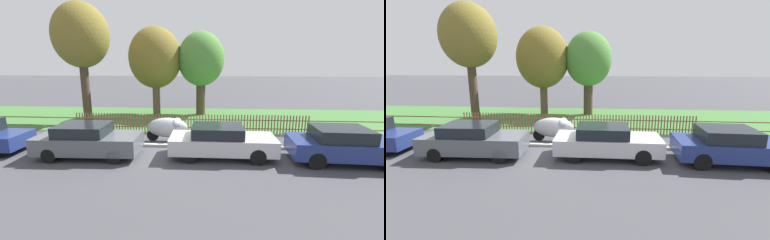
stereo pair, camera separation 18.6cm
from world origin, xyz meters
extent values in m
plane|color=#424247|center=(0.00, 0.00, 0.00)|extent=(120.00, 120.00, 0.00)
cube|color=#B2ADA3|center=(0.00, 0.10, 0.06)|extent=(41.02, 0.20, 0.12)
cube|color=#3D7033|center=(0.00, 6.29, 0.01)|extent=(41.02, 7.55, 0.01)
cube|color=brown|center=(0.00, 2.54, 0.29)|extent=(41.02, 0.03, 0.05)
cube|color=brown|center=(0.00, 2.54, 0.76)|extent=(41.02, 0.03, 0.05)
cube|color=brown|center=(-6.32, 2.51, 0.53)|extent=(0.06, 0.03, 1.05)
cube|color=brown|center=(-6.16, 2.51, 0.53)|extent=(0.06, 0.03, 1.05)
cube|color=brown|center=(-6.00, 2.51, 0.53)|extent=(0.06, 0.03, 1.05)
cube|color=brown|center=(-5.84, 2.51, 0.53)|extent=(0.06, 0.03, 1.05)
cube|color=brown|center=(-5.68, 2.51, 0.53)|extent=(0.06, 0.03, 1.05)
cube|color=brown|center=(-5.52, 2.51, 0.53)|extent=(0.06, 0.03, 1.05)
cube|color=brown|center=(-5.36, 2.51, 0.53)|extent=(0.06, 0.03, 1.05)
cube|color=brown|center=(-5.20, 2.51, 0.53)|extent=(0.06, 0.03, 1.05)
cube|color=brown|center=(-5.04, 2.51, 0.53)|extent=(0.06, 0.03, 1.05)
cube|color=brown|center=(-4.88, 2.51, 0.53)|extent=(0.06, 0.03, 1.05)
cube|color=brown|center=(-4.72, 2.51, 0.53)|extent=(0.06, 0.03, 1.05)
cube|color=brown|center=(-4.56, 2.51, 0.53)|extent=(0.06, 0.03, 1.05)
cube|color=brown|center=(-4.40, 2.51, 0.53)|extent=(0.06, 0.03, 1.05)
cube|color=brown|center=(-4.24, 2.51, 0.53)|extent=(0.06, 0.03, 1.05)
cube|color=brown|center=(-4.08, 2.51, 0.53)|extent=(0.06, 0.03, 1.05)
cube|color=brown|center=(-3.92, 2.51, 0.53)|extent=(0.06, 0.03, 1.05)
cube|color=brown|center=(-3.76, 2.51, 0.53)|extent=(0.06, 0.03, 1.05)
cube|color=brown|center=(-3.60, 2.51, 0.53)|extent=(0.06, 0.03, 1.05)
cube|color=brown|center=(-3.44, 2.51, 0.53)|extent=(0.06, 0.03, 1.05)
cube|color=brown|center=(-3.28, 2.51, 0.53)|extent=(0.06, 0.03, 1.05)
cube|color=brown|center=(-3.12, 2.51, 0.53)|extent=(0.06, 0.03, 1.05)
cube|color=brown|center=(-2.96, 2.51, 0.53)|extent=(0.06, 0.03, 1.05)
cube|color=brown|center=(-2.80, 2.51, 0.53)|extent=(0.06, 0.03, 1.05)
cube|color=brown|center=(-2.64, 2.51, 0.53)|extent=(0.06, 0.03, 1.05)
cube|color=brown|center=(-2.48, 2.51, 0.53)|extent=(0.06, 0.03, 1.05)
cube|color=brown|center=(-2.32, 2.51, 0.53)|extent=(0.06, 0.03, 1.05)
cube|color=brown|center=(-2.16, 2.51, 0.53)|extent=(0.06, 0.03, 1.05)
cube|color=brown|center=(-2.00, 2.51, 0.53)|extent=(0.06, 0.03, 1.05)
cube|color=brown|center=(-1.84, 2.51, 0.53)|extent=(0.06, 0.03, 1.05)
cube|color=brown|center=(-1.68, 2.51, 0.53)|extent=(0.06, 0.03, 1.05)
cube|color=brown|center=(-1.52, 2.51, 0.53)|extent=(0.06, 0.03, 1.05)
cube|color=brown|center=(-1.36, 2.51, 0.53)|extent=(0.06, 0.03, 1.05)
cube|color=brown|center=(-1.20, 2.51, 0.53)|extent=(0.06, 0.03, 1.05)
cube|color=brown|center=(-1.04, 2.51, 0.53)|extent=(0.06, 0.03, 1.05)
cube|color=brown|center=(-0.88, 2.51, 0.53)|extent=(0.06, 0.03, 1.05)
cube|color=brown|center=(-0.72, 2.51, 0.53)|extent=(0.06, 0.03, 1.05)
cube|color=brown|center=(-0.56, 2.51, 0.53)|extent=(0.06, 0.03, 1.05)
cube|color=brown|center=(-0.40, 2.51, 0.53)|extent=(0.06, 0.03, 1.05)
cube|color=brown|center=(-0.24, 2.51, 0.53)|extent=(0.06, 0.03, 1.05)
cube|color=brown|center=(-0.08, 2.51, 0.53)|extent=(0.06, 0.03, 1.05)
cube|color=brown|center=(0.08, 2.51, 0.53)|extent=(0.06, 0.03, 1.05)
cube|color=brown|center=(0.24, 2.51, 0.53)|extent=(0.06, 0.03, 1.05)
cube|color=brown|center=(0.40, 2.51, 0.53)|extent=(0.06, 0.03, 1.05)
cube|color=brown|center=(0.56, 2.51, 0.53)|extent=(0.06, 0.03, 1.05)
cube|color=brown|center=(0.72, 2.51, 0.53)|extent=(0.06, 0.03, 1.05)
cube|color=brown|center=(0.88, 2.51, 0.53)|extent=(0.06, 0.03, 1.05)
cube|color=brown|center=(1.04, 2.51, 0.53)|extent=(0.06, 0.03, 1.05)
cube|color=brown|center=(1.20, 2.51, 0.53)|extent=(0.06, 0.03, 1.05)
cube|color=brown|center=(1.36, 2.51, 0.53)|extent=(0.06, 0.03, 1.05)
cube|color=brown|center=(1.52, 2.51, 0.53)|extent=(0.06, 0.03, 1.05)
cube|color=brown|center=(1.68, 2.51, 0.53)|extent=(0.06, 0.03, 1.05)
cube|color=brown|center=(1.84, 2.51, 0.53)|extent=(0.06, 0.03, 1.05)
cube|color=brown|center=(2.00, 2.51, 0.53)|extent=(0.06, 0.03, 1.05)
cube|color=brown|center=(2.16, 2.51, 0.53)|extent=(0.06, 0.03, 1.05)
cube|color=brown|center=(2.32, 2.51, 0.53)|extent=(0.06, 0.03, 1.05)
cube|color=brown|center=(2.48, 2.51, 0.53)|extent=(0.06, 0.03, 1.05)
cube|color=brown|center=(2.64, 2.51, 0.53)|extent=(0.06, 0.03, 1.05)
cube|color=brown|center=(2.80, 2.51, 0.53)|extent=(0.06, 0.03, 1.05)
cube|color=brown|center=(2.96, 2.51, 0.53)|extent=(0.06, 0.03, 1.05)
cube|color=brown|center=(3.12, 2.51, 0.53)|extent=(0.06, 0.03, 1.05)
cube|color=brown|center=(3.28, 2.51, 0.53)|extent=(0.06, 0.03, 1.05)
cube|color=brown|center=(3.44, 2.51, 0.53)|extent=(0.06, 0.03, 1.05)
cube|color=brown|center=(3.60, 2.51, 0.53)|extent=(0.06, 0.03, 1.05)
cube|color=brown|center=(3.76, 2.51, 0.53)|extent=(0.06, 0.03, 1.05)
cube|color=brown|center=(3.92, 2.51, 0.53)|extent=(0.06, 0.03, 1.05)
cube|color=brown|center=(4.08, 2.51, 0.53)|extent=(0.06, 0.03, 1.05)
cube|color=brown|center=(4.24, 2.51, 0.53)|extent=(0.06, 0.03, 1.05)
cube|color=brown|center=(4.40, 2.51, 0.53)|extent=(0.06, 0.03, 1.05)
cube|color=brown|center=(4.56, 2.51, 0.53)|extent=(0.06, 0.03, 1.05)
cube|color=brown|center=(4.72, 2.51, 0.53)|extent=(0.06, 0.03, 1.05)
cube|color=brown|center=(4.88, 2.51, 0.53)|extent=(0.06, 0.03, 1.05)
cube|color=brown|center=(5.04, 2.51, 0.53)|extent=(0.06, 0.03, 1.05)
cube|color=brown|center=(5.20, 2.51, 0.53)|extent=(0.06, 0.03, 1.05)
cube|color=brown|center=(5.36, 2.51, 0.53)|extent=(0.06, 0.03, 1.05)
cube|color=brown|center=(5.52, 2.51, 0.53)|extent=(0.06, 0.03, 1.05)
cube|color=brown|center=(5.68, 2.51, 0.53)|extent=(0.06, 0.03, 1.05)
cube|color=brown|center=(5.84, 2.51, 0.53)|extent=(0.06, 0.03, 1.05)
cube|color=brown|center=(6.00, 2.51, 0.53)|extent=(0.06, 0.03, 1.05)
cube|color=brown|center=(6.16, 2.51, 0.53)|extent=(0.06, 0.03, 1.05)
cube|color=brown|center=(6.32, 2.51, 0.53)|extent=(0.06, 0.03, 1.05)
cylinder|color=black|center=(-7.62, -0.29, 0.30)|extent=(0.60, 0.14, 0.60)
cube|color=#51565B|center=(-3.82, -1.31, 0.58)|extent=(4.16, 1.82, 0.68)
cube|color=black|center=(-4.03, -1.31, 1.14)|extent=(2.01, 1.60, 0.44)
cylinder|color=black|center=(-2.57, -0.49, 0.28)|extent=(0.57, 0.15, 0.57)
cylinder|color=black|center=(-2.53, -2.07, 0.28)|extent=(0.57, 0.15, 0.57)
cylinder|color=black|center=(-5.12, -0.55, 0.28)|extent=(0.57, 0.15, 0.57)
cylinder|color=black|center=(-5.08, -2.13, 0.28)|extent=(0.57, 0.15, 0.57)
cube|color=#BCBCC1|center=(1.61, -1.02, 0.57)|extent=(4.23, 1.73, 0.62)
cube|color=black|center=(1.39, -1.02, 1.10)|extent=(2.03, 1.55, 0.44)
cylinder|color=black|center=(2.92, -0.24, 0.31)|extent=(0.62, 0.14, 0.62)
cylinder|color=black|center=(2.91, -1.81, 0.31)|extent=(0.62, 0.14, 0.62)
cylinder|color=black|center=(0.30, -0.23, 0.31)|extent=(0.62, 0.14, 0.62)
cylinder|color=black|center=(0.29, -1.81, 0.31)|extent=(0.62, 0.14, 0.62)
cube|color=navy|center=(6.26, -1.30, 0.60)|extent=(4.15, 1.94, 0.65)
cube|color=black|center=(6.06, -1.29, 1.15)|extent=(2.02, 1.68, 0.46)
cylinder|color=black|center=(7.56, -0.52, 0.32)|extent=(0.64, 0.16, 0.64)
cylinder|color=black|center=(5.03, -0.43, 0.32)|extent=(0.64, 0.16, 0.64)
cylinder|color=black|center=(4.97, -2.08, 0.32)|extent=(0.64, 0.16, 0.64)
cylinder|color=black|center=(-0.21, 0.92, 0.29)|extent=(0.58, 0.11, 0.58)
cylinder|color=black|center=(-1.69, 0.95, 0.29)|extent=(0.58, 0.11, 0.58)
ellipsoid|color=#9EA0A8|center=(-0.95, 0.93, 0.70)|extent=(1.98, 0.69, 0.97)
ellipsoid|color=#9EA0A8|center=(-0.48, 0.92, 0.96)|extent=(0.47, 0.81, 0.45)
cylinder|color=#473828|center=(-6.67, 4.56, 2.16)|extent=(0.52, 0.52, 4.31)
ellipsoid|color=olive|center=(-6.67, 4.56, 5.37)|extent=(3.34, 3.34, 3.84)
cylinder|color=brown|center=(-2.80, 7.42, 1.46)|extent=(0.53, 0.53, 2.92)
ellipsoid|color=olive|center=(-2.80, 7.42, 4.10)|extent=(3.73, 3.73, 4.29)
cylinder|color=#473828|center=(0.44, 7.63, 1.48)|extent=(0.66, 0.66, 2.96)
ellipsoid|color=#4C8438|center=(0.44, 7.63, 4.01)|extent=(3.31, 3.31, 3.81)
camera|label=1|loc=(1.03, -11.04, 3.81)|focal=24.00mm
camera|label=2|loc=(1.22, -11.03, 3.81)|focal=24.00mm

